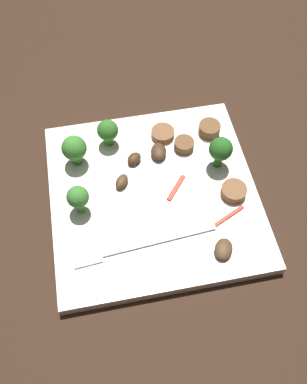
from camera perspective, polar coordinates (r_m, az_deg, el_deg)
The scene contains 17 objects.
ground_plane at distance 0.57m, azimuth -0.00°, elevation -0.87°, with size 1.40×1.40×0.00m, color black.
plate at distance 0.56m, azimuth -0.00°, elevation -0.44°, with size 0.27×0.27×0.02m, color white.
fork at distance 0.52m, azimuth -2.59°, elevation -7.49°, with size 0.18×0.03×0.00m.
broccoli_floret_0 at distance 0.57m, azimuth -10.73°, elevation 5.81°, with size 0.03×0.03×0.05m.
broccoli_floret_1 at distance 0.52m, azimuth -10.25°, elevation -0.76°, with size 0.03×0.03×0.05m.
broccoli_floret_2 at distance 0.58m, azimuth -6.25°, elevation 8.25°, with size 0.03×0.03×0.04m.
broccoli_floret_3 at distance 0.56m, azimuth 9.12°, elevation 5.70°, with size 0.03×0.03×0.05m.
sausage_slice_0 at distance 0.61m, azimuth 1.27°, elevation 7.97°, with size 0.03×0.03×0.01m, color brown.
sausage_slice_1 at distance 0.59m, azimuth 4.18°, elevation 6.44°, with size 0.03×0.03×0.01m, color brown.
sausage_slice_2 at distance 0.56m, azimuth 10.86°, elevation 0.10°, with size 0.03×0.03×0.01m, color brown.
sausage_slice_3 at distance 0.61m, azimuth 7.62°, elevation 8.52°, with size 0.03×0.03×0.02m, color brown.
mushroom_0 at distance 0.58m, azimuth -2.65°, elevation 4.56°, with size 0.02×0.02×0.01m, color #422B19.
mushroom_1 at distance 0.58m, azimuth 0.70°, elevation 5.51°, with size 0.03×0.02×0.01m, color #422B19.
mushroom_2 at distance 0.56m, azimuth -4.35°, elevation 1.44°, with size 0.02×0.01×0.01m, color #4C331E.
mushroom_3 at distance 0.52m, azimuth 9.52°, elevation -7.69°, with size 0.03×0.02×0.01m, color #4C331E.
pepper_strip_0 at distance 0.56m, azimuth 3.01°, elevation 0.92°, with size 0.04×0.01×0.00m, color red.
pepper_strip_2 at distance 0.54m, azimuth 10.04°, elevation -3.36°, with size 0.05×0.00×0.00m, color red.
Camera 1 is at (0.05, 0.28, 0.49)m, focal length 39.17 mm.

